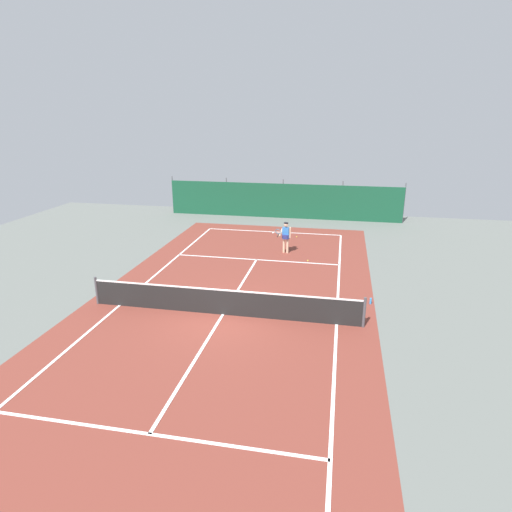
{
  "coord_description": "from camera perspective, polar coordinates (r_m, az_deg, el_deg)",
  "views": [
    {
      "loc": [
        4.0,
        -14.02,
        7.04
      ],
      "look_at": [
        0.38,
        4.31,
        0.9
      ],
      "focal_mm": 30.62,
      "sensor_mm": 36.0,
      "label": 1
    }
  ],
  "objects": [
    {
      "name": "parked_car",
      "position": [
        32.77,
        11.09,
        6.94
      ],
      "size": [
        2.3,
        4.35,
        1.68
      ],
      "rotation": [
        0.0,
        0.0,
        3.23
      ],
      "color": "maroon",
      "rests_on": "ground"
    },
    {
      "name": "water_bottle",
      "position": [
        17.52,
        14.74,
        -5.71
      ],
      "size": [
        0.08,
        0.08,
        0.24
      ],
      "primitive_type": "cylinder",
      "color": "#338CD8",
      "rests_on": "ground"
    },
    {
      "name": "ground_plane",
      "position": [
        16.19,
        -4.33,
        -7.64
      ],
      "size": [
        36.0,
        36.0,
        0.0
      ],
      "primitive_type": "plane",
      "color": "slate"
    },
    {
      "name": "court_surface",
      "position": [
        16.19,
        -4.33,
        -7.63
      ],
      "size": [
        11.02,
        26.6,
        0.01
      ],
      "color": "brown",
      "rests_on": "ground"
    },
    {
      "name": "tennis_ball_near_player",
      "position": [
        26.06,
        5.33,
        2.51
      ],
      "size": [
        0.07,
        0.07,
        0.07
      ],
      "primitive_type": "sphere",
      "color": "#CCDB33",
      "rests_on": "ground"
    },
    {
      "name": "tennis_ball_midcourt",
      "position": [
        21.9,
        6.79,
        -0.6
      ],
      "size": [
        0.07,
        0.07,
        0.07
      ],
      "primitive_type": "sphere",
      "color": "#CCDB33",
      "rests_on": "ground"
    },
    {
      "name": "tennis_net",
      "position": [
        15.97,
        -4.38,
        -5.99
      ],
      "size": [
        10.12,
        0.1,
        1.1
      ],
      "color": "black",
      "rests_on": "ground"
    },
    {
      "name": "tennis_player",
      "position": [
        22.84,
        3.9,
        2.72
      ],
      "size": [
        0.8,
        0.69,
        1.64
      ],
      "rotation": [
        0.0,
        0.0,
        2.92
      ],
      "color": "#D8AD8C",
      "rests_on": "ground"
    },
    {
      "name": "back_fence",
      "position": [
        31.29,
        3.61,
        6.4
      ],
      "size": [
        16.3,
        0.98,
        2.7
      ],
      "color": "#14472D",
      "rests_on": "ground"
    }
  ]
}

